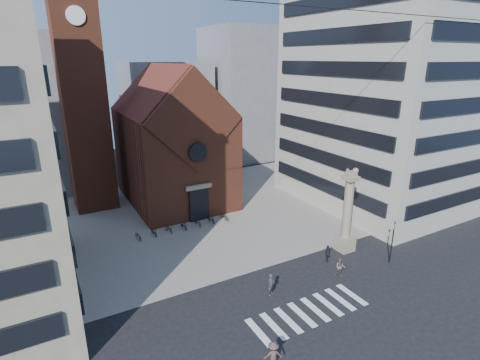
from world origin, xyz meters
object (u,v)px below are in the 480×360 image
object	(u,v)px
traffic_light	(392,241)
scooter_0	(138,236)
pedestrian_0	(271,284)
pedestrian_1	(340,267)
pedestrian_2	(327,253)
lion_column	(347,219)

from	to	relation	value
traffic_light	scooter_0	world-z (taller)	traffic_light
traffic_light	pedestrian_0	xyz separation A→B (m)	(-12.74, 1.30, -1.33)
traffic_light	pedestrian_1	bearing A→B (deg)	173.98
pedestrian_0	pedestrian_1	xyz separation A→B (m)	(6.95, -0.68, -0.09)
traffic_light	pedestrian_2	size ratio (longest dim) A/B	2.51
scooter_0	traffic_light	bearing A→B (deg)	-47.26
pedestrian_2	scooter_0	world-z (taller)	pedestrian_2
pedestrian_0	scooter_0	xyz separation A→B (m)	(-6.99, 15.20, -0.49)
pedestrian_2	scooter_0	size ratio (longest dim) A/B	1.09
lion_column	scooter_0	xyz separation A→B (m)	(-17.74, 12.49, -2.99)
pedestrian_2	lion_column	bearing A→B (deg)	-48.63
lion_column	traffic_light	size ratio (longest dim) A/B	2.02
pedestrian_1	pedestrian_2	distance (m)	2.56
scooter_0	lion_column	bearing A→B (deg)	-42.52
pedestrian_0	pedestrian_2	distance (m)	7.85
pedestrian_0	pedestrian_1	size ratio (longest dim) A/B	1.10
lion_column	pedestrian_1	world-z (taller)	lion_column
lion_column	scooter_0	bearing A→B (deg)	144.84
pedestrian_1	pedestrian_2	world-z (taller)	pedestrian_1
pedestrian_1	traffic_light	bearing A→B (deg)	43.55
pedestrian_2	traffic_light	bearing A→B (deg)	-96.27
pedestrian_0	traffic_light	bearing A→B (deg)	-29.50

